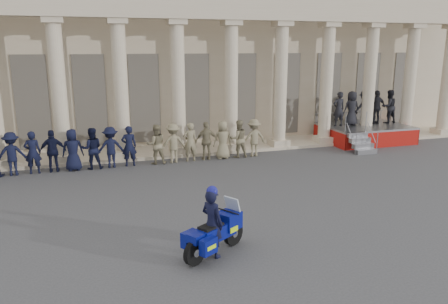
% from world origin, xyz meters
% --- Properties ---
extents(ground, '(90.00, 90.00, 0.00)m').
position_xyz_m(ground, '(0.00, 0.00, 0.00)').
color(ground, '#3D3D3F').
rests_on(ground, ground).
extents(building, '(40.00, 12.50, 9.00)m').
position_xyz_m(building, '(-0.00, 14.74, 4.52)').
color(building, '#C1AF91').
rests_on(building, ground).
extents(officer_rank, '(17.76, 0.67, 1.78)m').
position_xyz_m(officer_rank, '(-3.58, 6.82, 0.89)').
color(officer_rank, black).
rests_on(officer_rank, ground).
extents(reviewing_stand, '(4.51, 4.26, 2.76)m').
position_xyz_m(reviewing_stand, '(11.74, 8.08, 1.52)').
color(reviewing_stand, gray).
rests_on(reviewing_stand, ground).
extents(motorcycle, '(1.85, 1.41, 1.35)m').
position_xyz_m(motorcycle, '(0.01, -2.34, 0.58)').
color(motorcycle, black).
rests_on(motorcycle, ground).
extents(rider, '(0.69, 0.76, 1.84)m').
position_xyz_m(rider, '(-0.09, -2.41, 0.91)').
color(rider, black).
rests_on(rider, ground).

